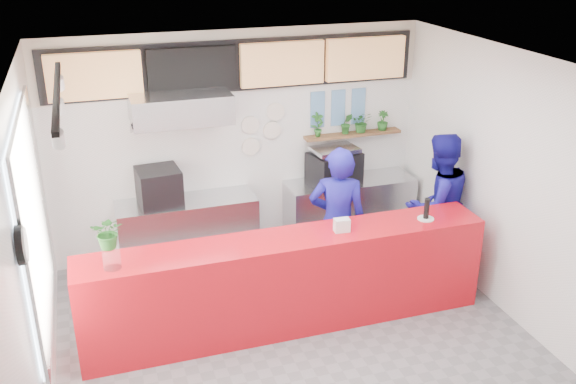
{
  "coord_description": "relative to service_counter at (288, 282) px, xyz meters",
  "views": [
    {
      "loc": [
        -1.89,
        -5.43,
        4.2
      ],
      "look_at": [
        0.1,
        0.7,
        1.5
      ],
      "focal_mm": 40.0,
      "sensor_mm": 36.0,
      "label": 1
    }
  ],
  "objects": [
    {
      "name": "extraction_hood",
      "position": [
        -0.8,
        1.75,
        1.6
      ],
      "size": [
        1.2,
        0.7,
        0.35
      ],
      "primitive_type": "cube",
      "color": "#B2B5BA",
      "rests_on": "ceiling"
    },
    {
      "name": "photo_frame_f",
      "position": [
        1.7,
        2.08,
        1.2
      ],
      "size": [
        0.2,
        0.02,
        0.25
      ],
      "primitive_type": "cube",
      "color": "#598CBF",
      "rests_on": "wall_back"
    },
    {
      "name": "panini_oven",
      "position": [
        -1.13,
        1.8,
        0.58
      ],
      "size": [
        0.56,
        0.56,
        0.47
      ],
      "primitive_type": "cube",
      "rotation": [
        0.0,
        0.0,
        0.08
      ],
      "color": "black",
      "rests_on": "prep_bench"
    },
    {
      "name": "track_rail",
      "position": [
        -2.1,
        -0.4,
        2.39
      ],
      "size": [
        0.05,
        2.4,
        0.04
      ],
      "primitive_type": "cube",
      "color": "black",
      "rests_on": "ceiling"
    },
    {
      "name": "herb_d",
      "position": [
        2.05,
        2.0,
        1.11
      ],
      "size": [
        0.17,
        0.16,
        0.27
      ],
      "primitive_type": "imported",
      "rotation": [
        0.0,
        0.0,
        -0.14
      ],
      "color": "#246021",
      "rests_on": "herb_shelf"
    },
    {
      "name": "espresso_machine",
      "position": [
        1.25,
        1.8,
        0.56
      ],
      "size": [
        0.76,
        0.62,
        0.43
      ],
      "primitive_type": "cube",
      "rotation": [
        0.0,
        0.0,
        0.24
      ],
      "color": "black",
      "rests_on": "right_bench"
    },
    {
      "name": "photo_frame_b",
      "position": [
        1.4,
        2.08,
        1.45
      ],
      "size": [
        0.2,
        0.02,
        0.25
      ],
      "primitive_type": "cube",
      "color": "#598CBF",
      "rests_on": "wall_back"
    },
    {
      "name": "photo_frame_e",
      "position": [
        1.4,
        2.08,
        1.2
      ],
      "size": [
        0.2,
        0.02,
        0.25
      ],
      "primitive_type": "cube",
      "color": "#598CBF",
      "rests_on": "wall_back"
    },
    {
      "name": "wall_back",
      "position": [
        0.0,
        2.1,
        0.95
      ],
      "size": [
        5.0,
        0.0,
        5.0
      ],
      "primitive_type": "plane",
      "rotation": [
        1.57,
        0.0,
        0.0
      ],
      "color": "white",
      "rests_on": "ground"
    },
    {
      "name": "service_counter",
      "position": [
        0.0,
        0.0,
        0.0
      ],
      "size": [
        4.5,
        0.6,
        1.1
      ],
      "primitive_type": "cube",
      "color": "red",
      "rests_on": "ground"
    },
    {
      "name": "herb_b",
      "position": [
        1.5,
        2.0,
        1.12
      ],
      "size": [
        0.19,
        0.16,
        0.29
      ],
      "primitive_type": "imported",
      "rotation": [
        0.0,
        0.0,
        -0.23
      ],
      "color": "#246021",
      "rests_on": "herb_shelf"
    },
    {
      "name": "menu_board_mid_left",
      "position": [
        -0.59,
        1.98,
        2.0
      ],
      "size": [
        1.1,
        0.1,
        0.55
      ],
      "primitive_type": "cube",
      "color": "black",
      "rests_on": "wall_back"
    },
    {
      "name": "cream_band",
      "position": [
        0.0,
        2.09,
        2.05
      ],
      "size": [
        5.0,
        0.02,
        0.8
      ],
      "primitive_type": "cube",
      "color": "beige",
      "rests_on": "wall_back"
    },
    {
      "name": "photo_frame_a",
      "position": [
        1.1,
        2.08,
        1.45
      ],
      "size": [
        0.2,
        0.02,
        0.25
      ],
      "primitive_type": "cube",
      "color": "#598CBF",
      "rests_on": "wall_back"
    },
    {
      "name": "dec_plate_a",
      "position": [
        0.15,
        2.07,
        1.2
      ],
      "size": [
        0.24,
        0.03,
        0.24
      ],
      "primitive_type": "cylinder",
      "rotation": [
        1.57,
        0.0,
        0.0
      ],
      "color": "silver",
      "rests_on": "wall_back"
    },
    {
      "name": "prep_bench",
      "position": [
        -0.8,
        1.8,
        -0.1
      ],
      "size": [
        1.8,
        0.6,
        0.9
      ],
      "primitive_type": "cube",
      "color": "#B2B5BA",
      "rests_on": "ground"
    },
    {
      "name": "glass_vase",
      "position": [
        -1.83,
        -0.09,
        0.66
      ],
      "size": [
        0.18,
        0.18,
        0.21
      ],
      "primitive_type": "cylinder",
      "rotation": [
        0.0,
        0.0,
        0.04
      ],
      "color": "silver",
      "rests_on": "service_counter"
    },
    {
      "name": "staff_center",
      "position": [
        0.78,
        0.51,
        0.39
      ],
      "size": [
        0.8,
        0.68,
        1.87
      ],
      "primitive_type": "imported",
      "rotation": [
        0.0,
        0.0,
        2.75
      ],
      "color": "navy",
      "rests_on": "ground"
    },
    {
      "name": "photo_frame_c",
      "position": [
        1.7,
        2.08,
        1.45
      ],
      "size": [
        0.2,
        0.02,
        0.25
      ],
      "primitive_type": "cube",
      "color": "#598CBF",
      "rests_on": "wall_back"
    },
    {
      "name": "wall_right",
      "position": [
        2.5,
        -0.4,
        0.95
      ],
      "size": [
        0.0,
        5.0,
        5.0
      ],
      "primitive_type": "plane",
      "rotation": [
        1.57,
        0.0,
        -1.57
      ],
      "color": "white",
      "rests_on": "ground"
    },
    {
      "name": "window_frame",
      "position": [
        -2.45,
        -0.1,
        1.15
      ],
      "size": [
        0.03,
        2.3,
        2.0
      ],
      "primitive_type": "cube",
      "color": "#B2B5BA",
      "rests_on": "wall_left"
    },
    {
      "name": "menu_board_mid_right",
      "position": [
        0.57,
        1.98,
        2.0
      ],
      "size": [
        1.1,
        0.1,
        0.55
      ],
      "primitive_type": "cube",
      "color": "tan",
      "rests_on": "wall_back"
    },
    {
      "name": "ceiling",
      "position": [
        0.0,
        -0.4,
        2.45
      ],
      "size": [
        5.0,
        5.0,
        0.0
      ],
      "primitive_type": "plane",
      "rotation": [
        3.14,
        0.0,
        0.0
      ],
      "color": "silver"
    },
    {
      "name": "herb_c",
      "position": [
        1.73,
        2.0,
        1.12
      ],
      "size": [
        0.31,
        0.29,
        0.29
      ],
      "primitive_type": "imported",
      "rotation": [
        0.0,
        0.0,
        -0.27
      ],
      "color": "#246021",
      "rests_on": "herb_shelf"
    },
    {
      "name": "soffit",
      "position": [
        0.0,
        2.06,
        2.0
      ],
      "size": [
        4.8,
        0.04,
        0.65
      ],
      "primitive_type": "cube",
      "color": "black",
      "rests_on": "wall_back"
    },
    {
      "name": "dec_plate_b",
      "position": [
        0.45,
        2.07,
        1.1
      ],
      "size": [
        0.24,
        0.03,
        0.24
      ],
      "primitive_type": "cylinder",
      "rotation": [
        1.57,
        0.0,
        0.0
      ],
      "color": "silver",
      "rests_on": "wall_back"
    },
    {
      "name": "wall_left",
      "position": [
        -2.5,
        -0.4,
        0.95
      ],
      "size": [
        0.0,
        5.0,
        5.0
      ],
      "primitive_type": "plane",
      "rotation": [
        1.57,
        0.0,
        1.57
      ],
      "color": "white",
      "rests_on": "ground"
    },
    {
      "name": "napkin_holder",
      "position": [
        0.61,
        -0.03,
        0.62
      ],
      "size": [
        0.18,
        0.12,
        0.15
      ],
      "primitive_type": "cube",
      "rotation": [
        0.0,
        0.0,
        -0.08
      ],
      "color": "silver",
      "rests_on": "service_counter"
    },
    {
      "name": "pepper_mill",
      "position": [
        1.64,
        -0.04,
        0.69
      ],
      "size": [
        0.08,
        0.08,
        0.24
      ],
      "primitive_type": "cylinder",
      "rotation": [
        0.0,
        0.0,
        -0.32
      ],
      "color": "black",
      "rests_on": "white_plate"
    },
    {
      "name": "staff_right",
      "position": [
        2.17,
        0.6,
        0.39
      ],
      "size": [
        1.01,
        0.84,
        1.87
      ],
      "primitive_type": "imported",
      "rotation": [
        0.0,
        0.0,
        3.29
      ],
      "color": "navy",
      "rests_on": "ground"
    },
    {
      "name": "hood_lip",
      "position": [
        -0.8,
        1.75,
        1.4
      ],
      "size": [
        1.2,
        0.69,
        0.31
      ],
      "primitive_type": "cube",
      "rotation": [
        -0.35,
        0.0,
        0.0
      ],
      "color": "#B2B5BA",
      "rests_on": "ceiling"
    },
    {
      "name": "dec_plate_c",
      "position": [
        0.15,
        2.07,
        0.9
      ],
      "size": [
        0.24,
        0.03,
        0.24
      ],
      "primitive_type": "cylinder",
      "rotation": [
        1.57,
        0.0,
        0.0
      ],
      "color": "silver",
      "rests_on": "wall_back"
    },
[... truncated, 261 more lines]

